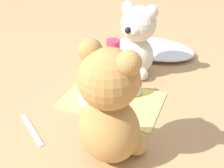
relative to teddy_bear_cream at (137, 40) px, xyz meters
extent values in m
plane|color=tan|center=(-0.01, -0.18, -0.12)|extent=(4.00, 4.00, 0.00)
cube|color=#E0D166|center=(-0.01, -0.18, -0.11)|extent=(0.28, 0.19, 0.01)
ellipsoid|color=silver|center=(0.01, 0.17, -0.10)|extent=(0.31, 0.20, 0.04)
ellipsoid|color=silver|center=(0.00, 0.00, -0.05)|extent=(0.12, 0.11, 0.13)
sphere|color=silver|center=(0.00, 0.00, 0.05)|extent=(0.11, 0.11, 0.11)
ellipsoid|color=silver|center=(-0.01, -0.04, 0.05)|extent=(0.06, 0.05, 0.04)
sphere|color=black|center=(-0.01, -0.06, 0.05)|extent=(0.02, 0.02, 0.02)
sphere|color=silver|center=(-0.04, 0.01, 0.10)|extent=(0.04, 0.04, 0.04)
sphere|color=silver|center=(0.04, 0.00, 0.10)|extent=(0.04, 0.04, 0.04)
sphere|color=silver|center=(-0.04, -0.03, -0.10)|extent=(0.04, 0.04, 0.04)
sphere|color=silver|center=(0.03, -0.04, -0.10)|extent=(0.04, 0.04, 0.04)
ellipsoid|color=#B78447|center=(0.06, -0.37, -0.04)|extent=(0.15, 0.14, 0.15)
sphere|color=#B78447|center=(0.06, -0.37, 0.08)|extent=(0.12, 0.12, 0.12)
ellipsoid|color=#B78447|center=(0.07, -0.32, 0.07)|extent=(0.07, 0.06, 0.04)
sphere|color=black|center=(0.08, -0.30, 0.08)|extent=(0.02, 0.02, 0.02)
sphere|color=#B78447|center=(0.10, -0.38, 0.12)|extent=(0.04, 0.04, 0.04)
sphere|color=#B78447|center=(0.02, -0.36, 0.12)|extent=(0.04, 0.04, 0.04)
sphere|color=#B78447|center=(0.11, -0.34, -0.09)|extent=(0.05, 0.05, 0.05)
sphere|color=#B78447|center=(0.03, -0.32, -0.09)|extent=(0.05, 0.05, 0.05)
cylinder|color=#B2ADA3|center=(0.03, -0.12, -0.09)|extent=(0.05, 0.05, 0.03)
sphere|color=#472819|center=(0.03, -0.12, -0.08)|extent=(0.04, 0.04, 0.04)
cylinder|color=white|center=(0.03, -0.12, -0.06)|extent=(0.02, 0.02, 0.00)
sphere|color=red|center=(0.03, -0.12, -0.05)|extent=(0.02, 0.02, 0.02)
cylinder|color=white|center=(-0.06, -0.20, -0.11)|extent=(0.08, 0.08, 0.01)
cylinder|color=#B2ADA3|center=(-0.06, -0.20, -0.09)|extent=(0.06, 0.06, 0.04)
sphere|color=#472819|center=(-0.06, -0.20, -0.07)|extent=(0.05, 0.05, 0.05)
cylinder|color=white|center=(-0.06, -0.20, -0.05)|extent=(0.03, 0.03, 0.00)
sphere|color=red|center=(-0.06, -0.20, -0.04)|extent=(0.02, 0.02, 0.02)
cylinder|color=#DB3356|center=(-0.10, 0.05, -0.08)|extent=(0.05, 0.05, 0.08)
cube|color=silver|center=(-0.15, -0.37, -0.11)|extent=(0.12, 0.08, 0.01)
camera|label=1|loc=(0.22, -0.74, 0.32)|focal=42.00mm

